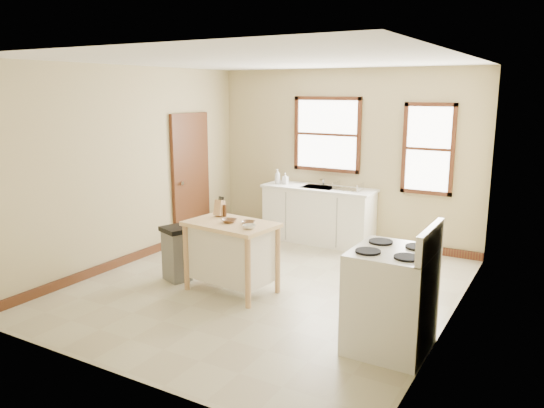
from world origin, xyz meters
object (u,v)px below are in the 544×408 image
(soap_bottle_b, at_px, (285,178))
(bowl_b, at_px, (248,223))
(kitchen_island, at_px, (232,257))
(bowl_c, at_px, (249,227))
(bowl_a, at_px, (229,221))
(trash_bin, at_px, (177,254))
(knife_block, at_px, (219,209))
(pepper_grinder, at_px, (225,211))
(soap_bottle_a, at_px, (278,177))
(gas_stove, at_px, (391,286))
(dish_rack, at_px, (348,187))

(soap_bottle_b, relative_size, bowl_b, 1.18)
(soap_bottle_b, bearing_deg, bowl_b, -73.46)
(kitchen_island, distance_m, bowl_c, 0.60)
(bowl_b, bearing_deg, bowl_a, -168.97)
(soap_bottle_b, height_order, trash_bin, soap_bottle_b)
(soap_bottle_b, xyz_separation_m, bowl_b, (0.85, -2.48, -0.11))
(knife_block, height_order, pepper_grinder, knife_block)
(soap_bottle_a, relative_size, kitchen_island, 0.23)
(gas_stove, bearing_deg, trash_bin, 171.69)
(dish_rack, height_order, bowl_c, dish_rack)
(soap_bottle_a, relative_size, soap_bottle_b, 1.33)
(kitchen_island, relative_size, knife_block, 5.40)
(soap_bottle_a, xyz_separation_m, gas_stove, (2.90, -2.94, -0.41))
(kitchen_island, bearing_deg, bowl_c, -16.12)
(soap_bottle_a, distance_m, gas_stove, 4.15)
(dish_rack, bearing_deg, knife_block, -110.33)
(bowl_c, bearing_deg, trash_bin, 174.66)
(dish_rack, relative_size, trash_bin, 0.59)
(bowl_c, distance_m, trash_bin, 1.33)
(soap_bottle_a, relative_size, knife_block, 1.23)
(dish_rack, bearing_deg, gas_stove, -61.69)
(bowl_a, height_order, trash_bin, bowl_a)
(soap_bottle_b, bearing_deg, bowl_a, -78.89)
(kitchen_island, xyz_separation_m, gas_stove, (2.17, -0.47, 0.19))
(kitchen_island, bearing_deg, pepper_grinder, 143.59)
(dish_rack, relative_size, gas_stove, 0.34)
(pepper_grinder, height_order, bowl_b, pepper_grinder)
(gas_stove, bearing_deg, soap_bottle_a, 134.66)
(bowl_c, relative_size, trash_bin, 0.21)
(dish_rack, xyz_separation_m, bowl_b, (-0.28, -2.48, -0.07))
(bowl_a, bearing_deg, pepper_grinder, 134.23)
(bowl_c, bearing_deg, soap_bottle_a, 112.68)
(kitchen_island, bearing_deg, bowl_a, -131.12)
(dish_rack, distance_m, bowl_b, 2.50)
(soap_bottle_a, xyz_separation_m, bowl_a, (0.72, -2.48, -0.14))
(bowl_c, bearing_deg, gas_stove, -10.26)
(trash_bin, bearing_deg, bowl_b, 23.91)
(knife_block, bearing_deg, soap_bottle_a, 99.58)
(soap_bottle_b, bearing_deg, trash_bin, -97.57)
(bowl_b, relative_size, trash_bin, 0.22)
(soap_bottle_a, bearing_deg, kitchen_island, -55.81)
(trash_bin, relative_size, gas_stove, 0.57)
(soap_bottle_b, distance_m, bowl_b, 2.63)
(dish_rack, xyz_separation_m, kitchen_island, (-0.51, -2.51, -0.53))
(bowl_c, bearing_deg, kitchen_island, 158.11)
(dish_rack, relative_size, bowl_c, 2.81)
(gas_stove, bearing_deg, bowl_b, 165.43)
(trash_bin, bearing_deg, knife_block, 43.47)
(soap_bottle_b, height_order, kitchen_island, soap_bottle_b)
(pepper_grinder, xyz_separation_m, bowl_c, (0.59, -0.36, -0.05))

